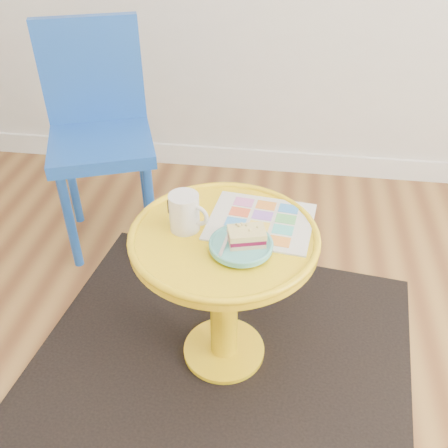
# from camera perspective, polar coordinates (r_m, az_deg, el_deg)

# --- Properties ---
(room_walls) EXTENTS (4.00, 4.00, 4.00)m
(room_walls) POSITION_cam_1_polar(r_m,az_deg,el_deg) (2.25, -19.58, -3.98)
(room_walls) COLOR silver
(room_walls) RESTS_ON ground
(rug) EXTENTS (1.43, 1.25, 0.01)m
(rug) POSITION_cam_1_polar(r_m,az_deg,el_deg) (1.86, 0.00, -14.36)
(rug) COLOR black
(rug) RESTS_ON ground
(side_table) EXTENTS (0.57, 0.57, 0.54)m
(side_table) POSITION_cam_1_polar(r_m,az_deg,el_deg) (1.58, 0.00, -5.58)
(side_table) COLOR yellow
(side_table) RESTS_ON ground
(chair) EXTENTS (0.54, 0.54, 0.94)m
(chair) POSITION_cam_1_polar(r_m,az_deg,el_deg) (2.19, -14.13, 11.11)
(chair) COLOR #1B4EB0
(chair) RESTS_ON ground
(newspaper) EXTENTS (0.34, 0.30, 0.01)m
(newspaper) POSITION_cam_1_polar(r_m,az_deg,el_deg) (1.53, 4.21, 0.29)
(newspaper) COLOR silver
(newspaper) RESTS_ON side_table
(mug) EXTENTS (0.13, 0.09, 0.12)m
(mug) POSITION_cam_1_polar(r_m,az_deg,el_deg) (1.47, -4.48, 1.44)
(mug) COLOR silver
(mug) RESTS_ON side_table
(plate) EXTENTS (0.18, 0.18, 0.02)m
(plate) POSITION_cam_1_polar(r_m,az_deg,el_deg) (1.42, 1.95, -2.45)
(plate) COLOR #53B1AA
(plate) RESTS_ON newspaper
(cake_slice) EXTENTS (0.12, 0.09, 0.05)m
(cake_slice) POSITION_cam_1_polar(r_m,az_deg,el_deg) (1.40, 2.61, -1.41)
(cake_slice) COLOR #D3BC8C
(cake_slice) RESTS_ON plate
(fork) EXTENTS (0.03, 0.14, 0.00)m
(fork) POSITION_cam_1_polar(r_m,az_deg,el_deg) (1.42, 0.27, -1.86)
(fork) COLOR silver
(fork) RESTS_ON plate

